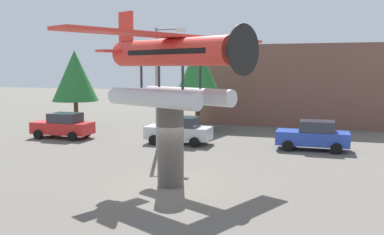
{
  "coord_description": "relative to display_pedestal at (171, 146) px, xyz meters",
  "views": [
    {
      "loc": [
        5.92,
        -16.07,
        4.91
      ],
      "look_at": [
        0.0,
        3.0,
        2.52
      ],
      "focal_mm": 39.33,
      "sensor_mm": 36.0,
      "label": 1
    }
  ],
  "objects": [
    {
      "name": "ground_plane",
      "position": [
        0.0,
        0.0,
        -1.68
      ],
      "size": [
        140.0,
        140.0,
        0.0
      ],
      "primitive_type": "plane",
      "color": "#605B54"
    },
    {
      "name": "display_pedestal",
      "position": [
        0.0,
        0.0,
        0.0
      ],
      "size": [
        1.1,
        1.1,
        3.36
      ],
      "primitive_type": "cylinder",
      "color": "#4C4742",
      "rests_on": "ground"
    },
    {
      "name": "floatplane_monument",
      "position": [
        0.12,
        -0.06,
        3.35
      ],
      "size": [
        7.14,
        9.85,
        4.0
      ],
      "rotation": [
        0.0,
        0.0,
        -0.45
      ],
      "color": "silver",
      "rests_on": "display_pedestal"
    },
    {
      "name": "car_near_red",
      "position": [
        -11.22,
        8.91,
        -0.8
      ],
      "size": [
        4.2,
        2.02,
        1.76
      ],
      "rotation": [
        0.0,
        0.0,
        3.14
      ],
      "color": "red",
      "rests_on": "ground"
    },
    {
      "name": "car_mid_silver",
      "position": [
        -2.78,
        9.22,
        -0.8
      ],
      "size": [
        4.2,
        2.02,
        1.76
      ],
      "rotation": [
        0.0,
        0.0,
        3.14
      ],
      "color": "silver",
      "rests_on": "ground"
    },
    {
      "name": "car_far_blue",
      "position": [
        5.51,
        9.64,
        -0.8
      ],
      "size": [
        4.2,
        2.02,
        1.76
      ],
      "rotation": [
        0.0,
        0.0,
        3.14
      ],
      "color": "#2847B7",
      "rests_on": "ground"
    },
    {
      "name": "streetlight_primary",
      "position": [
        -3.17,
        6.93,
        2.53
      ],
      "size": [
        1.84,
        0.28,
        7.18
      ],
      "color": "gray",
      "rests_on": "ground"
    },
    {
      "name": "storefront_building",
      "position": [
        3.36,
        22.0,
        1.72
      ],
      "size": [
        15.26,
        6.26,
        6.8
      ],
      "primitive_type": "cube",
      "color": "brown",
      "rests_on": "ground"
    },
    {
      "name": "tree_west",
      "position": [
        -13.76,
        14.5,
        2.52
      ],
      "size": [
        3.79,
        3.79,
        6.32
      ],
      "color": "brown",
      "rests_on": "ground"
    },
    {
      "name": "tree_east",
      "position": [
        -3.25,
        14.92,
        2.7
      ],
      "size": [
        4.13,
        4.13,
        6.69
      ],
      "color": "brown",
      "rests_on": "ground"
    }
  ]
}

